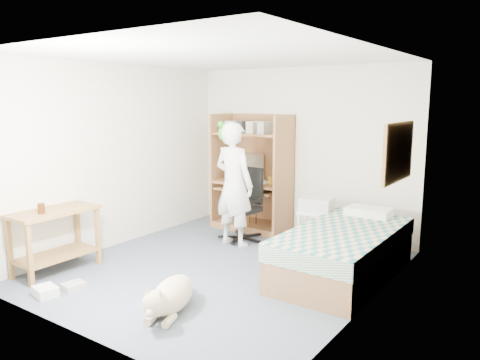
{
  "coord_description": "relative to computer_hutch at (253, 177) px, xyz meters",
  "views": [
    {
      "loc": [
        3.28,
        -4.3,
        2.01
      ],
      "look_at": [
        0.05,
        0.31,
        1.05
      ],
      "focal_mm": 35.0,
      "sensor_mm": 36.0,
      "label": 1
    }
  ],
  "objects": [
    {
      "name": "bed",
      "position": [
        2.0,
        -1.12,
        -0.53
      ],
      "size": [
        1.02,
        2.02,
        0.66
      ],
      "color": "brown",
      "rests_on": "floor"
    },
    {
      "name": "floor_box_a",
      "position": [
        -0.32,
        -3.44,
        -0.77
      ],
      "size": [
        0.29,
        0.25,
        0.1
      ],
      "primitive_type": "cube",
      "rotation": [
        0.0,
        0.0,
        -0.2
      ],
      "color": "white",
      "rests_on": "floor"
    },
    {
      "name": "crt_monitor",
      "position": [
        -0.18,
        0.01,
        0.15
      ],
      "size": [
        0.5,
        0.52,
        0.41
      ],
      "rotation": [
        0.0,
        0.0,
        -0.17
      ],
      "color": "beige",
      "rests_on": "computer_hutch"
    },
    {
      "name": "ceiling",
      "position": [
        0.7,
        -1.74,
        1.68
      ],
      "size": [
        3.6,
        4.0,
        0.02
      ],
      "primitive_type": "cube",
      "color": "white",
      "rests_on": "wall_back"
    },
    {
      "name": "side_desk",
      "position": [
        -0.85,
        -2.94,
        -0.33
      ],
      "size": [
        0.5,
        1.0,
        0.75
      ],
      "color": "olive",
      "rests_on": "floor"
    },
    {
      "name": "wall_right",
      "position": [
        2.5,
        -1.74,
        0.43
      ],
      "size": [
        0.02,
        4.0,
        2.5
      ],
      "primitive_type": "cube",
      "color": "silver",
      "rests_on": "floor"
    },
    {
      "name": "drink_glass",
      "position": [
        -0.8,
        -3.12,
        -0.01
      ],
      "size": [
        0.08,
        0.08,
        0.12
      ],
      "primitive_type": "cylinder",
      "color": "#3D1A09",
      "rests_on": "side_desk"
    },
    {
      "name": "printer",
      "position": [
        1.3,
        -0.41,
        -0.19
      ],
      "size": [
        0.46,
        0.38,
        0.18
      ],
      "primitive_type": "cube",
      "rotation": [
        0.0,
        0.0,
        0.14
      ],
      "color": "#BBBBB6",
      "rests_on": "printer_cart"
    },
    {
      "name": "computer_hutch",
      "position": [
        0.0,
        0.0,
        0.0
      ],
      "size": [
        1.2,
        0.63,
        1.8
      ],
      "color": "brown",
      "rests_on": "floor"
    },
    {
      "name": "corkboard",
      "position": [
        2.47,
        -0.84,
        0.63
      ],
      "size": [
        0.04,
        0.94,
        0.66
      ],
      "color": "#A27448",
      "rests_on": "wall_right"
    },
    {
      "name": "office_chair",
      "position": [
        0.22,
        -0.58,
        -0.45
      ],
      "size": [
        0.58,
        0.58,
        1.04
      ],
      "rotation": [
        0.0,
        0.0,
        -0.11
      ],
      "color": "black",
      "rests_on": "floor"
    },
    {
      "name": "floor_box_b",
      "position": [
        -0.21,
        -3.18,
        -0.78
      ],
      "size": [
        0.21,
        0.24,
        0.08
      ],
      "primitive_type": "cube",
      "rotation": [
        0.0,
        0.0,
        -0.13
      ],
      "color": "#AAAAA5",
      "rests_on": "floor"
    },
    {
      "name": "pencil_cup",
      "position": [
        0.38,
        -0.09,
        -0.0
      ],
      "size": [
        0.08,
        0.08,
        0.12
      ],
      "primitive_type": "cylinder",
      "color": "gold",
      "rests_on": "computer_hutch"
    },
    {
      "name": "floor",
      "position": [
        0.7,
        -1.74,
        -0.82
      ],
      "size": [
        4.0,
        4.0,
        0.0
      ],
      "primitive_type": "plane",
      "color": "#424A5A",
      "rests_on": "ground"
    },
    {
      "name": "printer_cart",
      "position": [
        1.3,
        -0.41,
        -0.46
      ],
      "size": [
        0.49,
        0.42,
        0.54
      ],
      "rotation": [
        0.0,
        0.0,
        0.14
      ],
      "color": "white",
      "rests_on": "floor"
    },
    {
      "name": "parrot",
      "position": [
        0.07,
        -0.87,
        0.76
      ],
      "size": [
        0.13,
        0.22,
        0.35
      ],
      "rotation": [
        0.0,
        0.0,
        -0.11
      ],
      "color": "#15931E",
      "rests_on": "person"
    },
    {
      "name": "wall_back",
      "position": [
        0.7,
        0.26,
        0.43
      ],
      "size": [
        3.6,
        0.02,
        2.5
      ],
      "primitive_type": "cube",
      "color": "silver",
      "rests_on": "floor"
    },
    {
      "name": "person",
      "position": [
        0.27,
        -0.88,
        0.04
      ],
      "size": [
        0.67,
        0.48,
        1.72
      ],
      "primitive_type": "imported",
      "rotation": [
        0.0,
        0.0,
        3.04
      ],
      "color": "white",
      "rests_on": "floor"
    },
    {
      "name": "dog",
      "position": [
        1.02,
        -2.97,
        -0.65
      ],
      "size": [
        0.55,
        0.99,
        0.39
      ],
      "rotation": [
        0.0,
        0.0,
        0.35
      ],
      "color": "tan",
      "rests_on": "floor"
    },
    {
      "name": "wall_left",
      "position": [
        -1.1,
        -1.74,
        0.43
      ],
      "size": [
        0.02,
        4.0,
        2.5
      ],
      "primitive_type": "cube",
      "color": "silver",
      "rests_on": "floor"
    },
    {
      "name": "keyboard",
      "position": [
        0.0,
        -0.16,
        -0.15
      ],
      "size": [
        0.47,
        0.21,
        0.03
      ],
      "primitive_type": "cube",
      "rotation": [
        0.0,
        0.0,
        -0.12
      ],
      "color": "beige",
      "rests_on": "computer_hutch"
    }
  ]
}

